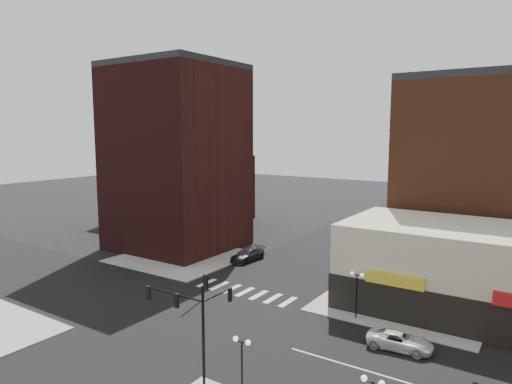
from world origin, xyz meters
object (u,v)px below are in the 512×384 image
Objects in this scene: street_lamp_ne at (357,283)px; white_suv at (400,341)px; traffic_signal at (195,312)px; street_lamp_se_a at (242,354)px; dark_sedan_north at (248,255)px.

street_lamp_ne reaches higher than white_suv.
white_suv is (9.63, 12.34, -4.28)m from traffic_signal.
street_lamp_se_a is 0.85× the size of white_suv.
traffic_signal is 1.44× the size of dark_sedan_north.
dark_sedan_north is (-18.43, 9.87, -2.51)m from street_lamp_ne.
traffic_signal is 16.23m from white_suv.
dark_sedan_north is at bearing 54.39° from white_suv.
street_lamp_ne is 0.77× the size of dark_sedan_north.
white_suv is at bearing -25.84° from dark_sedan_north.
traffic_signal is 29.41m from dark_sedan_north.
street_lamp_se_a is 14.06m from white_suv.
traffic_signal is at bearing 136.28° from white_suv.
street_lamp_se_a is (3.76, -0.17, -1.67)m from traffic_signal.
traffic_signal is at bearing -58.00° from dark_sedan_north.
street_lamp_ne is (4.76, 15.83, -1.67)m from traffic_signal.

